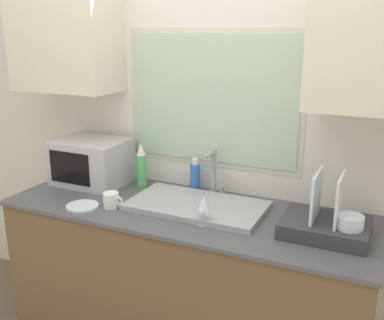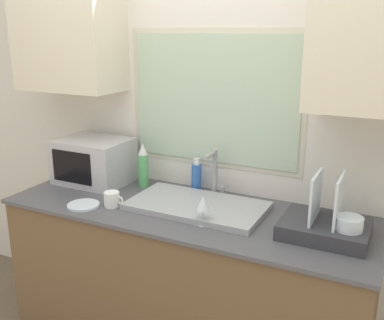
{
  "view_description": "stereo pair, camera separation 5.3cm",
  "coord_description": "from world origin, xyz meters",
  "px_view_note": "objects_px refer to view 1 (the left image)",
  "views": [
    {
      "loc": [
        0.95,
        -1.63,
        1.79
      ],
      "look_at": [
        0.05,
        0.3,
        1.16
      ],
      "focal_mm": 42.0,
      "sensor_mm": 36.0,
      "label": 1
    },
    {
      "loc": [
        1.0,
        -1.61,
        1.79
      ],
      "look_at": [
        0.05,
        0.3,
        1.16
      ],
      "focal_mm": 42.0,
      "sensor_mm": 36.0,
      "label": 2
    }
  ],
  "objects_px": {
    "spray_bottle": "(141,166)",
    "wine_glass": "(204,204)",
    "dish_rack": "(327,223)",
    "soap_bottle": "(195,177)",
    "mug_near_sink": "(111,200)",
    "microwave": "(91,162)",
    "faucet": "(213,170)"
  },
  "relations": [
    {
      "from": "spray_bottle",
      "to": "mug_near_sink",
      "type": "height_order",
      "value": "spray_bottle"
    },
    {
      "from": "dish_rack",
      "to": "wine_glass",
      "type": "distance_m",
      "value": 0.57
    },
    {
      "from": "mug_near_sink",
      "to": "wine_glass",
      "type": "distance_m",
      "value": 0.53
    },
    {
      "from": "soap_bottle",
      "to": "mug_near_sink",
      "type": "relative_size",
      "value": 1.71
    },
    {
      "from": "dish_rack",
      "to": "mug_near_sink",
      "type": "xyz_separation_m",
      "value": [
        -1.08,
        -0.14,
        -0.02
      ]
    },
    {
      "from": "wine_glass",
      "to": "mug_near_sink",
      "type": "bearing_deg",
      "value": -179.51
    },
    {
      "from": "dish_rack",
      "to": "spray_bottle",
      "type": "relative_size",
      "value": 1.45
    },
    {
      "from": "microwave",
      "to": "soap_bottle",
      "type": "bearing_deg",
      "value": 12.53
    },
    {
      "from": "spray_bottle",
      "to": "soap_bottle",
      "type": "distance_m",
      "value": 0.33
    },
    {
      "from": "faucet",
      "to": "microwave",
      "type": "xyz_separation_m",
      "value": [
        -0.75,
        -0.11,
        -0.02
      ]
    },
    {
      "from": "faucet",
      "to": "microwave",
      "type": "bearing_deg",
      "value": -171.97
    },
    {
      "from": "faucet",
      "to": "wine_glass",
      "type": "bearing_deg",
      "value": -73.91
    },
    {
      "from": "dish_rack",
      "to": "wine_glass",
      "type": "xyz_separation_m",
      "value": [
        -0.55,
        -0.14,
        0.05
      ]
    },
    {
      "from": "microwave",
      "to": "wine_glass",
      "type": "distance_m",
      "value": 0.91
    },
    {
      "from": "spray_bottle",
      "to": "wine_glass",
      "type": "xyz_separation_m",
      "value": [
        0.55,
        -0.34,
        -0.02
      ]
    },
    {
      "from": "faucet",
      "to": "mug_near_sink",
      "type": "relative_size",
      "value": 2.37
    },
    {
      "from": "microwave",
      "to": "dish_rack",
      "type": "bearing_deg",
      "value": -5.57
    },
    {
      "from": "spray_bottle",
      "to": "wine_glass",
      "type": "distance_m",
      "value": 0.65
    },
    {
      "from": "faucet",
      "to": "soap_bottle",
      "type": "distance_m",
      "value": 0.15
    },
    {
      "from": "faucet",
      "to": "mug_near_sink",
      "type": "xyz_separation_m",
      "value": [
        -0.42,
        -0.39,
        -0.11
      ]
    },
    {
      "from": "soap_bottle",
      "to": "wine_glass",
      "type": "xyz_separation_m",
      "value": [
        0.24,
        -0.41,
        0.02
      ]
    },
    {
      "from": "dish_rack",
      "to": "mug_near_sink",
      "type": "bearing_deg",
      "value": -172.57
    },
    {
      "from": "dish_rack",
      "to": "soap_bottle",
      "type": "distance_m",
      "value": 0.84
    },
    {
      "from": "microwave",
      "to": "dish_rack",
      "type": "xyz_separation_m",
      "value": [
        1.42,
        -0.14,
        -0.08
      ]
    },
    {
      "from": "faucet",
      "to": "wine_glass",
      "type": "distance_m",
      "value": 0.4
    },
    {
      "from": "mug_near_sink",
      "to": "wine_glass",
      "type": "xyz_separation_m",
      "value": [
        0.53,
        0.0,
        0.07
      ]
    },
    {
      "from": "soap_bottle",
      "to": "wine_glass",
      "type": "relative_size",
      "value": 1.31
    },
    {
      "from": "spray_bottle",
      "to": "wine_glass",
      "type": "relative_size",
      "value": 1.8
    },
    {
      "from": "mug_near_sink",
      "to": "dish_rack",
      "type": "bearing_deg",
      "value": 7.43
    },
    {
      "from": "faucet",
      "to": "spray_bottle",
      "type": "relative_size",
      "value": 1.01
    },
    {
      "from": "microwave",
      "to": "wine_glass",
      "type": "relative_size",
      "value": 2.89
    },
    {
      "from": "mug_near_sink",
      "to": "wine_glass",
      "type": "relative_size",
      "value": 0.77
    }
  ]
}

